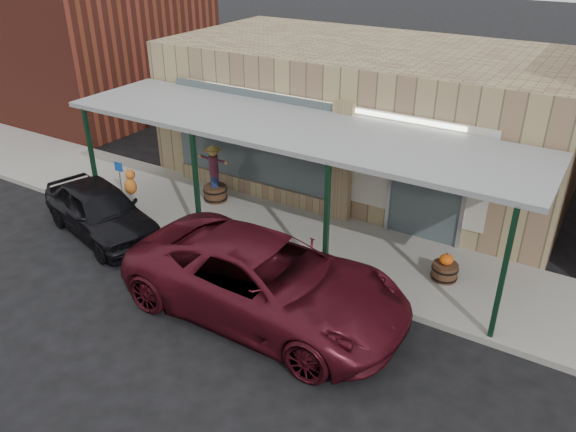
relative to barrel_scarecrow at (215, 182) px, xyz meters
The scene contains 10 objects.
ground 5.11m from the barrel_scarecrow, 55.33° to the right, with size 120.00×120.00×0.00m, color black.
sidewalk 3.00m from the barrel_scarecrow, 10.97° to the right, with size 40.00×3.20×0.15m, color gray.
storefront 5.12m from the barrel_scarecrow, 54.34° to the left, with size 12.00×6.25×4.20m.
awning 3.72m from the barrel_scarecrow, 11.71° to the right, with size 12.00×3.00×3.04m.
block_buildings_near 7.65m from the barrel_scarecrow, 45.93° to the left, with size 61.00×8.00×8.00m.
barrel_scarecrow is the anchor object (origin of this frame).
barrel_pumpkin 7.00m from the barrel_scarecrow, ahead, with size 0.66×0.66×0.69m.
handicap_sign 2.66m from the barrel_scarecrow, 143.48° to the right, with size 0.26×0.05×1.28m.
parked_sedan 3.27m from the barrel_scarecrow, 116.72° to the right, with size 4.39×2.70×1.64m.
car_maroon 5.42m from the barrel_scarecrow, 40.81° to the right, with size 2.79×6.05×1.68m, color #4E0F1B.
Camera 1 is at (6.62, -7.33, 7.38)m, focal length 35.00 mm.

